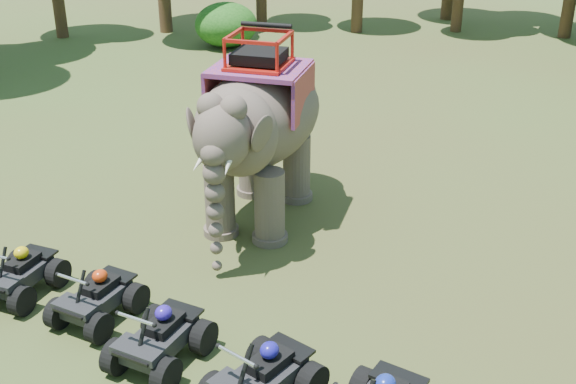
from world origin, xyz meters
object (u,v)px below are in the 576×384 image
(elephant, at_px, (259,128))
(atv_3, at_px, (263,370))
(atv_0, at_px, (18,267))
(atv_2, at_px, (159,331))
(atv_1, at_px, (96,291))

(elephant, distance_m, atv_3, 6.32)
(atv_0, xyz_separation_m, atv_3, (5.47, -0.09, 0.05))
(atv_2, bearing_deg, atv_0, 172.76)
(elephant, bearing_deg, atv_3, -71.49)
(atv_0, relative_size, atv_2, 0.95)
(elephant, relative_size, atv_0, 3.26)
(atv_0, xyz_separation_m, atv_2, (3.52, -0.15, 0.03))
(atv_1, relative_size, atv_3, 0.92)
(atv_1, relative_size, atv_2, 0.95)
(elephant, relative_size, atv_3, 2.99)
(atv_2, bearing_deg, atv_1, 164.50)
(elephant, height_order, atv_0, elephant)
(elephant, bearing_deg, atv_0, -127.64)
(atv_0, relative_size, atv_1, 1.00)
(atv_1, bearing_deg, atv_0, -178.59)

